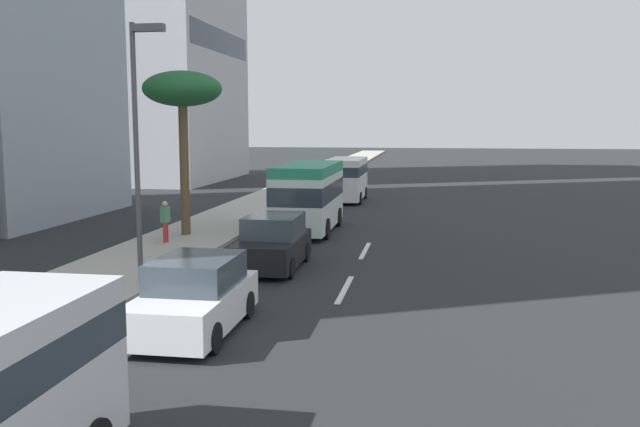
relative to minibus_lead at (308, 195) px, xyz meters
name	(u,v)px	position (x,y,z in m)	size (l,w,h in m)	color
ground_plane	(383,216)	(5.42, -2.81, -1.59)	(198.00, 198.00, 0.00)	#26282B
sidewalk_right	(244,212)	(5.42, 4.36, -1.52)	(162.00, 3.81, 0.15)	#B2ADA3
lane_stripe_mid	(345,289)	(-9.89, -2.81, -1.58)	(3.20, 0.16, 0.01)	silver
lane_stripe_far	(365,250)	(-3.99, -2.81, -1.58)	(3.20, 0.16, 0.01)	silver
minibus_lead	(308,195)	(0.00, 0.00, 0.00)	(6.15, 2.31, 2.90)	silver
car_second	(195,297)	(-14.25, -0.02, -0.81)	(4.13, 1.91, 1.65)	white
car_fourth	(273,244)	(-7.47, -0.20, -0.80)	(4.09, 1.87, 1.69)	black
van_fifth	(346,177)	(11.81, -0.16, -0.14)	(5.40, 2.16, 2.54)	white
pedestrian_near_lamp	(165,220)	(-4.27, 4.69, -0.59)	(0.38, 0.32, 1.56)	red
palm_tree	(182,93)	(-2.38, 4.60, 4.20)	(3.10, 3.10, 6.50)	brown
street_lamp	(139,126)	(-10.66, 2.74, 2.92)	(0.24, 0.97, 7.11)	#4C4C51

